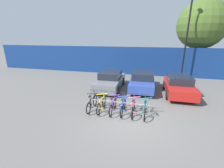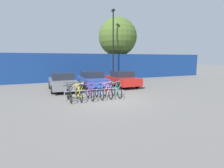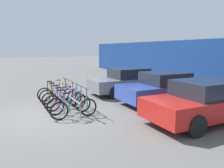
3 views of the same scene
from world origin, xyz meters
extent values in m
plane|color=#605E5B|center=(0.00, 0.00, 0.00)|extent=(120.00, 120.00, 0.00)
cube|color=navy|center=(0.00, 9.50, 1.51)|extent=(36.00, 0.16, 3.02)
cylinder|color=gray|center=(-0.76, 0.68, 0.55)|extent=(3.52, 0.04, 0.04)
cylinder|color=gray|center=(-2.52, 0.68, 0.28)|extent=(0.04, 0.04, 0.55)
cylinder|color=gray|center=(1.00, 0.68, 0.28)|extent=(0.04, 0.04, 0.55)
torus|color=black|center=(-2.27, 0.00, 0.33)|extent=(0.06, 0.66, 0.66)
torus|color=black|center=(-2.27, 1.05, 0.33)|extent=(0.06, 0.66, 0.66)
cylinder|color=black|center=(-2.27, 0.68, 0.65)|extent=(0.60, 0.04, 0.76)
cylinder|color=black|center=(-2.27, 0.63, 0.96)|extent=(0.68, 0.04, 0.16)
cylinder|color=black|center=(-2.27, 0.35, 0.59)|extent=(0.14, 0.04, 0.63)
cylinder|color=black|center=(-2.27, 0.15, 0.61)|extent=(0.32, 0.03, 0.58)
cylinder|color=black|center=(-2.27, 0.20, 0.31)|extent=(0.40, 0.03, 0.08)
cylinder|color=black|center=(-2.27, 1.01, 0.68)|extent=(0.12, 0.04, 0.69)
cylinder|color=black|center=(-2.27, 0.97, 1.04)|extent=(0.52, 0.03, 0.03)
cube|color=black|center=(-2.27, 0.25, 0.93)|extent=(0.10, 0.22, 0.05)
torus|color=black|center=(-1.69, 0.00, 0.33)|extent=(0.06, 0.66, 0.66)
torus|color=black|center=(-1.69, 1.05, 0.33)|extent=(0.06, 0.66, 0.66)
cylinder|color=yellow|center=(-1.69, 0.68, 0.65)|extent=(0.60, 0.04, 0.76)
cylinder|color=yellow|center=(-1.69, 0.63, 0.96)|extent=(0.68, 0.04, 0.16)
cylinder|color=yellow|center=(-1.69, 0.35, 0.59)|extent=(0.14, 0.04, 0.63)
cylinder|color=yellow|center=(-1.69, 0.15, 0.61)|extent=(0.32, 0.03, 0.58)
cylinder|color=yellow|center=(-1.69, 0.20, 0.31)|extent=(0.40, 0.03, 0.08)
cylinder|color=yellow|center=(-1.69, 1.01, 0.68)|extent=(0.12, 0.04, 0.69)
cylinder|color=black|center=(-1.69, 0.97, 1.04)|extent=(0.52, 0.03, 0.03)
cube|color=black|center=(-1.69, 0.25, 0.93)|extent=(0.10, 0.22, 0.05)
torus|color=black|center=(-1.01, 0.00, 0.33)|extent=(0.06, 0.66, 0.66)
torus|color=black|center=(-1.01, 1.05, 0.33)|extent=(0.06, 0.66, 0.66)
cylinder|color=#752D99|center=(-1.01, 0.68, 0.65)|extent=(0.60, 0.04, 0.76)
cylinder|color=#752D99|center=(-1.01, 0.63, 0.96)|extent=(0.68, 0.04, 0.16)
cylinder|color=#752D99|center=(-1.01, 0.35, 0.59)|extent=(0.14, 0.04, 0.63)
cylinder|color=#752D99|center=(-1.01, 0.15, 0.61)|extent=(0.32, 0.03, 0.58)
cylinder|color=#752D99|center=(-1.01, 0.20, 0.31)|extent=(0.40, 0.03, 0.08)
cylinder|color=#752D99|center=(-1.01, 1.01, 0.68)|extent=(0.12, 0.04, 0.69)
cylinder|color=black|center=(-1.01, 0.97, 1.04)|extent=(0.52, 0.03, 0.03)
cube|color=black|center=(-1.01, 0.25, 0.93)|extent=(0.10, 0.22, 0.05)
torus|color=black|center=(-0.43, 0.00, 0.33)|extent=(0.06, 0.66, 0.66)
torus|color=black|center=(-0.43, 1.05, 0.33)|extent=(0.06, 0.66, 0.66)
cylinder|color=#284CB7|center=(-0.43, 0.68, 0.65)|extent=(0.60, 0.04, 0.76)
cylinder|color=#284CB7|center=(-0.43, 0.63, 0.96)|extent=(0.68, 0.04, 0.16)
cylinder|color=#284CB7|center=(-0.43, 0.35, 0.59)|extent=(0.14, 0.04, 0.63)
cylinder|color=#284CB7|center=(-0.43, 0.15, 0.61)|extent=(0.32, 0.03, 0.58)
cylinder|color=#284CB7|center=(-0.43, 0.20, 0.31)|extent=(0.40, 0.03, 0.08)
cylinder|color=#284CB7|center=(-0.43, 1.01, 0.68)|extent=(0.12, 0.04, 0.69)
cylinder|color=black|center=(-0.43, 0.97, 1.04)|extent=(0.52, 0.03, 0.03)
cube|color=black|center=(-0.43, 0.25, 0.93)|extent=(0.10, 0.22, 0.05)
torus|color=black|center=(0.14, 0.00, 0.33)|extent=(0.06, 0.66, 0.66)
torus|color=black|center=(0.14, 1.05, 0.33)|extent=(0.06, 0.66, 0.66)
cylinder|color=#E55993|center=(0.14, 0.68, 0.65)|extent=(0.60, 0.04, 0.76)
cylinder|color=#E55993|center=(0.14, 0.63, 0.96)|extent=(0.68, 0.04, 0.16)
cylinder|color=#E55993|center=(0.14, 0.35, 0.59)|extent=(0.14, 0.04, 0.63)
cylinder|color=#E55993|center=(0.14, 0.15, 0.61)|extent=(0.32, 0.03, 0.58)
cylinder|color=#E55993|center=(0.14, 0.20, 0.31)|extent=(0.40, 0.03, 0.08)
cylinder|color=#E55993|center=(0.14, 1.01, 0.68)|extent=(0.12, 0.04, 0.69)
cylinder|color=black|center=(0.14, 0.97, 1.04)|extent=(0.52, 0.03, 0.03)
cube|color=black|center=(0.14, 0.25, 0.93)|extent=(0.10, 0.22, 0.05)
torus|color=black|center=(0.75, 0.00, 0.33)|extent=(0.06, 0.66, 0.66)
torus|color=black|center=(0.75, 1.05, 0.33)|extent=(0.06, 0.66, 0.66)
cylinder|color=#197A7F|center=(0.75, 0.68, 0.65)|extent=(0.60, 0.04, 0.76)
cylinder|color=#197A7F|center=(0.75, 0.63, 0.96)|extent=(0.68, 0.04, 0.16)
cylinder|color=#197A7F|center=(0.75, 0.35, 0.59)|extent=(0.14, 0.04, 0.63)
cylinder|color=#197A7F|center=(0.75, 0.15, 0.61)|extent=(0.32, 0.03, 0.58)
cylinder|color=#197A7F|center=(0.75, 0.20, 0.31)|extent=(0.40, 0.03, 0.08)
cylinder|color=#197A7F|center=(0.75, 1.01, 0.68)|extent=(0.12, 0.04, 0.69)
cylinder|color=black|center=(0.75, 0.97, 1.04)|extent=(0.52, 0.03, 0.03)
cube|color=black|center=(0.75, 0.25, 0.93)|extent=(0.10, 0.22, 0.05)
cube|color=slate|center=(-2.15, 4.36, 0.57)|extent=(1.80, 4.05, 0.62)
cube|color=#1E232D|center=(-2.15, 4.46, 1.14)|extent=(1.58, 1.86, 0.52)
cylinder|color=black|center=(-3.00, 5.53, 0.32)|extent=(0.20, 0.64, 0.64)
cylinder|color=black|center=(-1.29, 5.53, 0.32)|extent=(0.20, 0.64, 0.64)
cylinder|color=black|center=(-3.00, 3.18, 0.32)|extent=(0.20, 0.64, 0.64)
cylinder|color=black|center=(-1.29, 3.18, 0.32)|extent=(0.20, 0.64, 0.64)
cube|color=#2D479E|center=(0.39, 4.75, 0.57)|extent=(1.80, 3.98, 0.62)
cube|color=#1E232D|center=(0.39, 4.85, 1.14)|extent=(1.58, 1.83, 0.52)
cylinder|color=black|center=(-0.46, 5.90, 0.32)|extent=(0.20, 0.64, 0.64)
cylinder|color=black|center=(1.25, 5.90, 0.32)|extent=(0.20, 0.64, 0.64)
cylinder|color=black|center=(-0.46, 3.59, 0.32)|extent=(0.20, 0.64, 0.64)
cylinder|color=black|center=(1.25, 3.59, 0.32)|extent=(0.20, 0.64, 0.64)
cube|color=red|center=(3.03, 4.21, 0.57)|extent=(1.80, 3.91, 0.62)
cube|color=#1E232D|center=(3.03, 4.31, 1.14)|extent=(1.58, 1.80, 0.52)
cylinder|color=black|center=(2.18, 5.35, 0.32)|extent=(0.20, 0.64, 0.64)
cylinder|color=black|center=(3.89, 5.35, 0.32)|extent=(0.20, 0.64, 0.64)
cylinder|color=black|center=(2.18, 3.08, 0.32)|extent=(0.20, 0.64, 0.64)
cylinder|color=black|center=(3.89, 3.08, 0.32)|extent=(0.20, 0.64, 0.64)
cylinder|color=black|center=(3.99, 8.50, 3.74)|extent=(0.14, 0.14, 7.48)
cube|color=black|center=(3.99, 8.50, 7.63)|extent=(0.24, 0.44, 0.20)
cylinder|color=brown|center=(5.83, 11.30, 1.69)|extent=(0.59, 0.59, 3.38)
sphere|color=#425B23|center=(5.83, 11.30, 5.22)|extent=(4.91, 4.91, 4.91)
camera|label=1|loc=(0.73, -6.91, 4.10)|focal=24.00mm
camera|label=2|loc=(-3.88, -9.63, 2.49)|focal=28.00mm
camera|label=3|loc=(8.02, -1.58, 2.43)|focal=35.00mm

